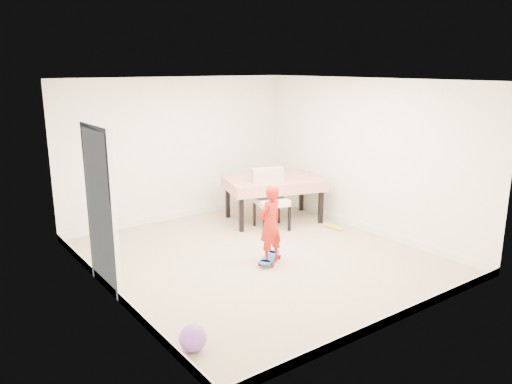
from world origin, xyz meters
TOP-DOWN VIEW (x-y plane):
  - ground at (0.00, 0.00)m, footprint 5.00×5.00m
  - ceiling at (0.00, 0.00)m, footprint 4.50×5.00m
  - wall_back at (0.00, 2.48)m, footprint 4.50×0.04m
  - wall_front at (0.00, -2.48)m, footprint 4.50×0.04m
  - wall_left at (-2.23, 0.00)m, footprint 0.04×5.00m
  - wall_right at (2.23, 0.00)m, footprint 0.04×5.00m
  - door at (-2.22, 0.30)m, footprint 0.11×0.94m
  - baseboard_back at (0.00, 2.49)m, footprint 4.50×0.02m
  - baseboard_front at (0.00, -2.49)m, footprint 4.50×0.02m
  - baseboard_left at (-2.24, 0.00)m, footprint 0.02×5.00m
  - baseboard_right at (2.24, 0.00)m, footprint 0.02×5.00m
  - dining_table at (1.31, 1.31)m, footprint 1.94×1.53m
  - dining_chair at (0.98, 0.95)m, footprint 0.73×0.78m
  - skateboard at (0.00, -0.27)m, footprint 0.63×0.54m
  - child at (-0.02, -0.31)m, footprint 0.45×0.34m
  - balloon at (-2.04, -1.66)m, footprint 0.28×0.28m
  - foam_toy at (1.85, 0.28)m, footprint 0.10×0.40m

SIDE VIEW (x-z plane):
  - ground at x=0.00m, z-range 0.00..0.00m
  - foam_toy at x=1.85m, z-range 0.00..0.06m
  - skateboard at x=0.00m, z-range 0.00..0.09m
  - baseboard_back at x=0.00m, z-range 0.00..0.12m
  - baseboard_front at x=0.00m, z-range 0.00..0.12m
  - baseboard_left at x=-2.24m, z-range 0.00..0.12m
  - baseboard_right at x=2.24m, z-range 0.00..0.12m
  - balloon at x=-2.04m, z-range 0.00..0.28m
  - dining_table at x=1.31m, z-range 0.00..0.80m
  - dining_chair at x=0.98m, z-range 0.00..1.05m
  - child at x=-0.02m, z-range 0.00..1.13m
  - door at x=-2.22m, z-range -0.03..2.08m
  - wall_back at x=0.00m, z-range 0.00..2.60m
  - wall_front at x=0.00m, z-range 0.00..2.60m
  - wall_left at x=-2.23m, z-range 0.00..2.60m
  - wall_right at x=2.23m, z-range 0.00..2.60m
  - ceiling at x=0.00m, z-range 2.56..2.60m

